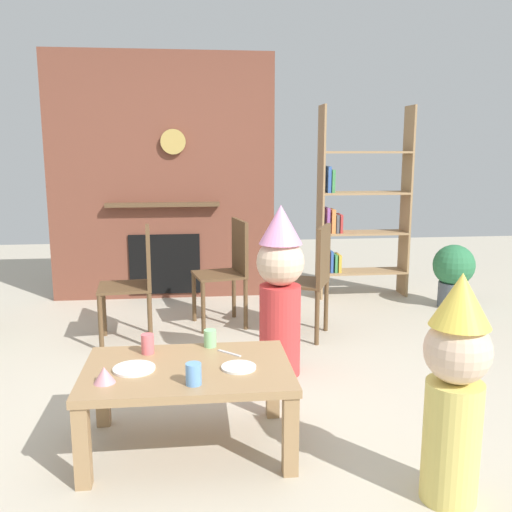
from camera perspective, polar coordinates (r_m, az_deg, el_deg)
The scene contains 17 objects.
ground_plane at distance 3.45m, azimuth -1.81°, elevation -14.83°, with size 12.00×12.00×0.00m, color #BCB29E.
brick_fireplace_feature at distance 5.71m, azimuth -9.37°, elevation 7.68°, with size 2.20×0.28×2.40m.
bookshelf at distance 5.77m, azimuth 10.03°, elevation 4.37°, with size 0.90×0.28×1.90m.
coffee_table at distance 2.89m, azimuth -6.87°, elevation -12.24°, with size 1.02×0.67×0.43m.
paper_cup_near_left at distance 3.11m, azimuth -4.65°, elevation -8.26°, with size 0.07×0.07×0.09m, color #8CD18C.
paper_cup_near_right at distance 3.05m, azimuth -10.86°, elevation -8.68°, with size 0.07×0.07×0.10m, color #E5666B.
paper_cup_center at distance 2.64m, azimuth -6.30°, elevation -11.72°, with size 0.07×0.07×0.10m, color #669EE0.
paper_plate_front at distance 2.87m, azimuth -12.18°, elevation -11.02°, with size 0.21×0.21×0.01m, color white.
paper_plate_rear at distance 2.82m, azimuth -1.76°, elevation -11.13°, with size 0.17×0.17×0.01m, color white.
birthday_cake_slice at distance 2.74m, azimuth -15.03°, elevation -11.48°, with size 0.10×0.10×0.08m, color pink.
table_fork at distance 3.01m, azimuth -2.70°, elevation -9.75°, with size 0.15×0.02×0.01m, color silver.
child_with_cone_hat at distance 2.55m, azimuth 19.43°, elevation -12.03°, with size 0.28×0.28×1.00m.
child_in_pink at distance 3.71m, azimuth 2.45°, elevation -3.09°, with size 0.31×0.31×1.14m.
dining_chair_left at distance 4.46m, azimuth -11.91°, elevation -2.13°, with size 0.43×0.43×0.90m.
dining_chair_middle at distance 4.79m, azimuth -2.69°, elevation -1.00°, with size 0.47×0.47×0.90m.
dining_chair_right at distance 4.49m, azimuth 5.62°, elevation -1.86°, with size 0.53×0.53×0.90m.
potted_plant_tall at distance 5.65m, azimuth 19.26°, elevation -1.50°, with size 0.39×0.39×0.60m.
Camera 1 is at (-0.24, -3.10, 1.49)m, focal length 39.73 mm.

